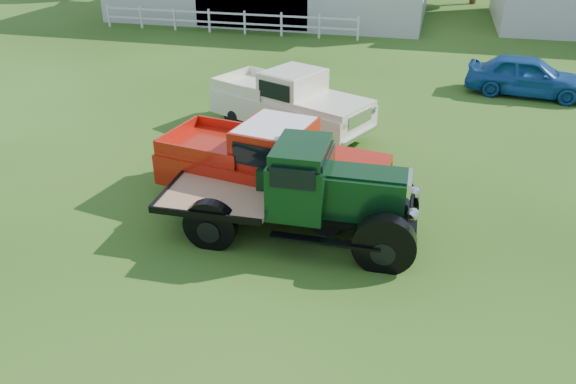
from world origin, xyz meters
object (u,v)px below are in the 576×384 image
(vintage_flatbed, at_px, (296,191))
(red_pickup, at_px, (271,163))
(white_pickup, at_px, (290,102))
(misc_car_blue, at_px, (528,76))

(vintage_flatbed, distance_m, red_pickup, 1.64)
(vintage_flatbed, relative_size, red_pickup, 0.99)
(vintage_flatbed, xyz_separation_m, white_pickup, (-1.60, 5.81, -0.11))
(white_pickup, bearing_deg, vintage_flatbed, -50.47)
(red_pickup, height_order, misc_car_blue, red_pickup)
(red_pickup, bearing_deg, white_pickup, 108.51)
(red_pickup, distance_m, misc_car_blue, 12.18)
(red_pickup, height_order, white_pickup, red_pickup)
(vintage_flatbed, xyz_separation_m, misc_car_blue, (5.84, 11.48, -0.34))
(vintage_flatbed, height_order, misc_car_blue, vintage_flatbed)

